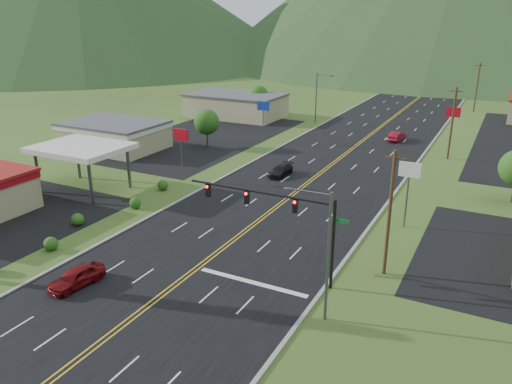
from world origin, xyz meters
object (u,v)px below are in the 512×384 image
at_px(traffic_signal, 282,212).
at_px(gas_canopy, 81,149).
at_px(car_red_far, 397,136).
at_px(streetlight_east, 324,248).
at_px(car_dark_mid, 281,171).
at_px(streetlight_west, 318,95).
at_px(car_red_near, 76,277).

xyz_separation_m(traffic_signal, gas_canopy, (-28.48, 8.00, -0.46)).
xyz_separation_m(traffic_signal, car_red_far, (-1.67, 48.31, -4.60)).
bearing_deg(streetlight_east, traffic_signal, 139.61).
distance_m(gas_canopy, car_dark_mid, 23.78).
bearing_deg(car_dark_mid, traffic_signal, -63.09).
bearing_deg(car_red_far, streetlight_west, -16.17).
xyz_separation_m(gas_canopy, car_red_near, (15.57, -16.41, -4.13)).
bearing_deg(gas_canopy, traffic_signal, -15.70).
distance_m(traffic_signal, gas_canopy, 29.59).
bearing_deg(streetlight_east, car_dark_mid, 119.44).
distance_m(car_red_near, car_dark_mid, 31.59).
xyz_separation_m(streetlight_west, car_dark_mid, (7.57, -32.91, -4.54)).
xyz_separation_m(streetlight_east, gas_canopy, (-33.18, 12.00, -0.31)).
bearing_deg(car_red_far, traffic_signal, 100.81).
distance_m(streetlight_east, streetlight_west, 64.21).
bearing_deg(car_red_near, car_red_far, 87.23).
distance_m(gas_canopy, car_red_near, 22.99).
xyz_separation_m(streetlight_east, car_red_near, (-17.61, -4.41, -4.43)).
xyz_separation_m(car_red_near, car_dark_mid, (2.32, 31.50, -0.10)).
xyz_separation_m(gas_canopy, car_red_far, (26.82, 40.31, -4.14)).
bearing_deg(gas_canopy, car_dark_mid, 40.16).
distance_m(car_dark_mid, car_red_far, 26.75).
relative_size(traffic_signal, streetlight_east, 1.46).
height_order(streetlight_west, car_dark_mid, streetlight_west).
relative_size(streetlight_west, car_dark_mid, 2.03).
height_order(traffic_signal, streetlight_west, streetlight_west).
height_order(traffic_signal, streetlight_east, streetlight_east).
relative_size(gas_canopy, car_red_far, 2.26).
relative_size(streetlight_east, streetlight_west, 1.00).
relative_size(streetlight_west, car_red_near, 2.05).
bearing_deg(streetlight_west, car_dark_mid, -77.05).
height_order(streetlight_east, car_red_near, streetlight_east).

